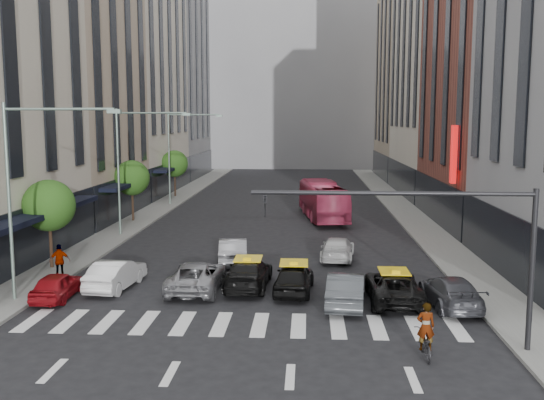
% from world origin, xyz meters
% --- Properties ---
extents(ground, '(160.00, 160.00, 0.00)m').
position_xyz_m(ground, '(0.00, 0.00, 0.00)').
color(ground, black).
rests_on(ground, ground).
extents(sidewalk_left, '(3.00, 96.00, 0.15)m').
position_xyz_m(sidewalk_left, '(-11.50, 30.00, 0.07)').
color(sidewalk_left, slate).
rests_on(sidewalk_left, ground).
extents(sidewalk_right, '(3.00, 96.00, 0.15)m').
position_xyz_m(sidewalk_right, '(11.50, 30.00, 0.07)').
color(sidewalk_right, slate).
rests_on(sidewalk_right, ground).
extents(building_left_b, '(8.00, 16.00, 24.00)m').
position_xyz_m(building_left_b, '(-17.00, 28.00, 12.00)').
color(building_left_b, tan).
rests_on(building_left_b, ground).
extents(building_left_c, '(8.00, 20.00, 36.00)m').
position_xyz_m(building_left_c, '(-17.00, 46.00, 18.00)').
color(building_left_c, beige).
rests_on(building_left_c, ground).
extents(building_left_d, '(8.00, 18.00, 30.00)m').
position_xyz_m(building_left_d, '(-17.00, 65.00, 15.00)').
color(building_left_d, gray).
rests_on(building_left_d, ground).
extents(building_right_b, '(8.00, 18.00, 26.00)m').
position_xyz_m(building_right_b, '(17.00, 27.00, 13.00)').
color(building_right_b, brown).
rests_on(building_right_b, ground).
extents(building_right_c, '(8.00, 20.00, 40.00)m').
position_xyz_m(building_right_c, '(17.00, 46.00, 20.00)').
color(building_right_c, beige).
rests_on(building_right_c, ground).
extents(building_right_d, '(8.00, 18.00, 28.00)m').
position_xyz_m(building_right_d, '(17.00, 65.00, 14.00)').
color(building_right_d, tan).
rests_on(building_right_d, ground).
extents(building_far, '(30.00, 10.00, 36.00)m').
position_xyz_m(building_far, '(0.00, 85.00, 18.00)').
color(building_far, gray).
rests_on(building_far, ground).
extents(tree_near, '(2.88, 2.88, 4.95)m').
position_xyz_m(tree_near, '(-11.80, 10.00, 3.65)').
color(tree_near, black).
rests_on(tree_near, sidewalk_left).
extents(tree_mid, '(2.88, 2.88, 4.95)m').
position_xyz_m(tree_mid, '(-11.80, 26.00, 3.65)').
color(tree_mid, black).
rests_on(tree_mid, sidewalk_left).
extents(tree_far, '(2.88, 2.88, 4.95)m').
position_xyz_m(tree_far, '(-11.80, 42.00, 3.65)').
color(tree_far, black).
rests_on(tree_far, sidewalk_left).
extents(streetlamp_near, '(5.38, 0.25, 9.00)m').
position_xyz_m(streetlamp_near, '(-10.04, 4.00, 5.90)').
color(streetlamp_near, gray).
rests_on(streetlamp_near, sidewalk_left).
extents(streetlamp_mid, '(5.38, 0.25, 9.00)m').
position_xyz_m(streetlamp_mid, '(-10.04, 20.00, 5.90)').
color(streetlamp_mid, gray).
rests_on(streetlamp_mid, sidewalk_left).
extents(streetlamp_far, '(5.38, 0.25, 9.00)m').
position_xyz_m(streetlamp_far, '(-10.04, 36.00, 5.90)').
color(streetlamp_far, gray).
rests_on(streetlamp_far, sidewalk_left).
extents(traffic_signal, '(10.10, 0.20, 6.00)m').
position_xyz_m(traffic_signal, '(7.69, -1.00, 4.47)').
color(traffic_signal, black).
rests_on(traffic_signal, ground).
extents(liberty_sign, '(0.30, 0.70, 4.00)m').
position_xyz_m(liberty_sign, '(12.60, 20.00, 6.00)').
color(liberty_sign, red).
rests_on(liberty_sign, ground).
extents(car_red, '(1.63, 3.84, 1.29)m').
position_xyz_m(car_red, '(-9.20, 4.56, 0.65)').
color(car_red, maroon).
rests_on(car_red, ground).
extents(car_white_front, '(2.05, 4.62, 1.47)m').
position_xyz_m(car_white_front, '(-7.00, 6.48, 0.74)').
color(car_white_front, silver).
rests_on(car_white_front, ground).
extents(car_silver, '(2.46, 5.25, 1.45)m').
position_xyz_m(car_silver, '(-2.90, 6.39, 0.73)').
color(car_silver, gray).
rests_on(car_silver, ground).
extents(taxi_left, '(2.29, 5.18, 1.48)m').
position_xyz_m(taxi_left, '(-0.41, 6.98, 0.74)').
color(taxi_left, black).
rests_on(taxi_left, ground).
extents(taxi_center, '(2.09, 4.48, 1.49)m').
position_xyz_m(taxi_center, '(1.90, 6.18, 0.74)').
color(taxi_center, black).
rests_on(taxi_center, ground).
extents(car_grey_mid, '(2.07, 4.79, 1.54)m').
position_xyz_m(car_grey_mid, '(4.30, 4.38, 0.77)').
color(car_grey_mid, '#3B3F42').
rests_on(car_grey_mid, ground).
extents(taxi_right, '(2.39, 5.14, 1.42)m').
position_xyz_m(taxi_right, '(6.54, 5.07, 0.71)').
color(taxi_right, black).
rests_on(taxi_right, ground).
extents(car_grey_curb, '(2.33, 4.95, 1.40)m').
position_xyz_m(car_grey_curb, '(9.00, 4.43, 0.70)').
color(car_grey_curb, '#3D3E44').
rests_on(car_grey_curb, ground).
extents(car_row2_left, '(2.09, 4.71, 1.50)m').
position_xyz_m(car_row2_left, '(-1.80, 12.09, 0.75)').
color(car_row2_left, '#9F9FA4').
rests_on(car_row2_left, ground).
extents(car_row2_right, '(2.39, 4.79, 1.34)m').
position_xyz_m(car_row2_right, '(4.37, 13.53, 0.67)').
color(car_row2_right, silver).
rests_on(car_row2_right, ground).
extents(bus, '(4.14, 11.50, 3.13)m').
position_xyz_m(bus, '(3.84, 28.59, 1.57)').
color(bus, '#B83658').
rests_on(bus, ground).
extents(motorcycle, '(0.64, 1.82, 0.95)m').
position_xyz_m(motorcycle, '(6.74, -1.53, 0.48)').
color(motorcycle, black).
rests_on(motorcycle, ground).
extents(rider, '(0.64, 0.42, 1.75)m').
position_xyz_m(rider, '(6.74, -1.53, 1.83)').
color(rider, gray).
rests_on(rider, motorcycle).
extents(pedestrian_far, '(1.12, 0.71, 1.78)m').
position_xyz_m(pedestrian_far, '(-10.40, 7.81, 1.04)').
color(pedestrian_far, gray).
rests_on(pedestrian_far, sidewalk_left).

